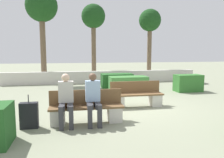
# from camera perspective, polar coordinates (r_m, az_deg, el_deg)

# --- Properties ---
(ground_plane) EXTENTS (60.00, 60.00, 0.00)m
(ground_plane) POSITION_cam_1_polar(r_m,az_deg,el_deg) (7.68, 4.10, -7.06)
(ground_plane) COLOR gray
(perimeter_wall) EXTENTS (11.77, 0.30, 0.72)m
(perimeter_wall) POSITION_cam_1_polar(r_m,az_deg,el_deg) (13.26, -2.36, 0.54)
(perimeter_wall) COLOR beige
(perimeter_wall) RESTS_ON ground_plane
(bench_front) EXTENTS (1.96, 0.48, 0.85)m
(bench_front) POSITION_cam_1_polar(r_m,az_deg,el_deg) (5.90, -6.65, -8.10)
(bench_front) COLOR brown
(bench_front) RESTS_ON ground_plane
(bench_left_side) EXTENTS (1.79, 0.48, 0.85)m
(bench_left_side) POSITION_cam_1_polar(r_m,az_deg,el_deg) (7.59, 6.45, -4.71)
(bench_left_side) COLOR brown
(bench_left_side) RESTS_ON ground_plane
(person_seated_man) EXTENTS (0.38, 0.64, 1.33)m
(person_seated_man) POSITION_cam_1_polar(r_m,az_deg,el_deg) (5.69, -4.92, -4.55)
(person_seated_man) COLOR #333338
(person_seated_man) RESTS_ON ground_plane
(person_seated_woman) EXTENTS (0.38, 0.64, 1.33)m
(person_seated_woman) POSITION_cam_1_polar(r_m,az_deg,el_deg) (5.66, -11.94, -4.74)
(person_seated_woman) COLOR #333338
(person_seated_woman) RESTS_ON ground_plane
(hedge_block_near_left) EXTENTS (1.78, 0.85, 0.72)m
(hedge_block_near_left) POSITION_cam_1_polar(r_m,az_deg,el_deg) (10.38, 4.27, -1.31)
(hedge_block_near_left) COLOR #3D7A38
(hedge_block_near_left) RESTS_ON ground_plane
(hedge_block_near_right) EXTENTS (1.61, 0.88, 0.73)m
(hedge_block_near_right) POSITION_cam_1_polar(r_m,az_deg,el_deg) (11.49, 1.27, -0.44)
(hedge_block_near_right) COLOR #235623
(hedge_block_near_right) RESTS_ON ground_plane
(hedge_block_mid_right) EXTENTS (1.25, 0.67, 0.80)m
(hedge_block_mid_right) POSITION_cam_1_polar(r_m,az_deg,el_deg) (11.00, 19.26, -1.00)
(hedge_block_mid_right) COLOR #33702D
(hedge_block_mid_right) RESTS_ON ground_plane
(suitcase) EXTENTS (0.43, 0.20, 0.84)m
(suitcase) POSITION_cam_1_polar(r_m,az_deg,el_deg) (5.81, -20.83, -8.88)
(suitcase) COLOR black
(suitcase) RESTS_ON ground_plane
(tree_leftmost) EXTENTS (1.83, 1.83, 5.43)m
(tree_leftmost) POSITION_cam_1_polar(r_m,az_deg,el_deg) (13.86, -17.91, 17.09)
(tree_leftmost) COLOR brown
(tree_leftmost) RESTS_ON ground_plane
(tree_center_left) EXTENTS (1.53, 1.53, 4.92)m
(tree_center_left) POSITION_cam_1_polar(r_m,az_deg,el_deg) (14.57, -4.88, 15.31)
(tree_center_left) COLOR brown
(tree_center_left) RESTS_ON ground_plane
(tree_center_right) EXTENTS (1.48, 1.48, 4.72)m
(tree_center_right) POSITION_cam_1_polar(r_m,az_deg,el_deg) (15.34, 9.87, 14.19)
(tree_center_right) COLOR brown
(tree_center_right) RESTS_ON ground_plane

